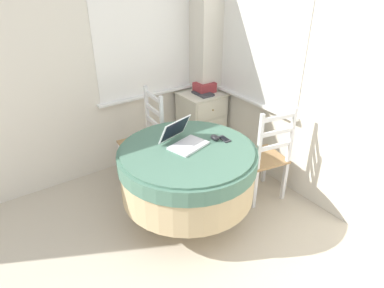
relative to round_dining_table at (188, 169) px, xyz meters
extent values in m
cube|color=silver|center=(-1.00, 1.26, 0.73)|extent=(4.27, 0.06, 2.55)
cube|color=white|center=(0.31, 1.22, 0.95)|extent=(1.10, 0.01, 1.42)
cube|color=white|center=(0.31, 1.19, 0.22)|extent=(1.18, 0.07, 0.02)
cube|color=white|center=(1.13, 0.40, 0.95)|extent=(0.01, 1.10, 1.42)
cube|color=white|center=(1.10, 0.40, 0.22)|extent=(0.07, 1.18, 0.02)
cube|color=silver|center=(1.00, 1.09, 0.73)|extent=(0.28, 0.28, 2.55)
cylinder|color=#4C3D2D|center=(0.00, 0.00, -0.53)|extent=(0.36, 0.36, 0.03)
cylinder|color=#4C3D2D|center=(0.00, 0.00, -0.17)|extent=(0.11, 0.11, 0.69)
cylinder|color=tan|center=(0.00, 0.00, -0.04)|extent=(1.12, 1.12, 0.42)
cylinder|color=#4C7560|center=(0.00, 0.00, 0.11)|extent=(1.15, 1.15, 0.13)
cylinder|color=#4C7560|center=(0.00, 0.00, 0.18)|extent=(1.09, 1.09, 0.02)
cube|color=silver|center=(0.03, 0.03, 0.20)|extent=(0.35, 0.28, 0.02)
cube|color=silver|center=(0.02, 0.04, 0.21)|extent=(0.29, 0.19, 0.00)
cube|color=silver|center=(-0.01, 0.17, 0.30)|extent=(0.32, 0.17, 0.19)
cube|color=black|center=(-0.01, 0.16, 0.30)|extent=(0.29, 0.15, 0.17)
ellipsoid|color=black|center=(0.27, -0.01, 0.21)|extent=(0.06, 0.09, 0.05)
cube|color=#2D2D33|center=(0.35, -0.05, 0.20)|extent=(0.06, 0.13, 0.01)
cube|color=black|center=(0.35, -0.05, 0.20)|extent=(0.05, 0.09, 0.00)
cube|color=#A87F51|center=(-0.03, 0.81, -0.12)|extent=(0.40, 0.41, 0.02)
cube|color=white|center=(-0.18, 0.98, -0.34)|extent=(0.04, 0.04, 0.41)
cube|color=white|center=(-0.20, 0.65, -0.34)|extent=(0.04, 0.04, 0.41)
cube|color=white|center=(0.15, 0.96, -0.34)|extent=(0.04, 0.04, 0.41)
cube|color=white|center=(0.13, 0.63, -0.34)|extent=(0.04, 0.04, 0.41)
cube|color=white|center=(0.15, 0.96, 0.15)|extent=(0.03, 0.03, 0.54)
cube|color=white|center=(0.13, 0.63, 0.15)|extent=(0.03, 0.03, 0.54)
cube|color=white|center=(0.14, 0.80, 0.36)|extent=(0.04, 0.34, 0.04)
cube|color=white|center=(0.14, 0.80, 0.22)|extent=(0.04, 0.34, 0.04)
cube|color=white|center=(0.14, 0.80, 0.08)|extent=(0.04, 0.34, 0.04)
cube|color=#A87F51|center=(0.80, -0.08, -0.12)|extent=(0.45, 0.45, 0.02)
cube|color=white|center=(1.00, 0.05, -0.34)|extent=(0.04, 0.04, 0.41)
cube|color=white|center=(0.67, 0.11, -0.34)|extent=(0.04, 0.04, 0.41)
cube|color=white|center=(0.94, -0.28, -0.34)|extent=(0.04, 0.04, 0.41)
cube|color=white|center=(0.61, -0.21, -0.34)|extent=(0.04, 0.04, 0.41)
cube|color=white|center=(0.94, -0.28, 0.15)|extent=(0.04, 0.04, 0.54)
cube|color=white|center=(0.61, -0.21, 0.15)|extent=(0.04, 0.04, 0.54)
cube|color=white|center=(0.77, -0.25, 0.36)|extent=(0.33, 0.09, 0.04)
cube|color=white|center=(0.77, -0.25, 0.22)|extent=(0.33, 0.09, 0.04)
cube|color=white|center=(0.77, -0.25, 0.08)|extent=(0.33, 0.09, 0.04)
cube|color=silver|center=(0.87, 0.98, -0.19)|extent=(0.46, 0.41, 0.72)
cube|color=silver|center=(0.87, 0.98, 0.18)|extent=(0.48, 0.43, 0.02)
cube|color=white|center=(0.87, 0.77, 0.05)|extent=(0.40, 0.01, 0.20)
sphere|color=olive|center=(0.87, 0.77, 0.05)|extent=(0.02, 0.02, 0.02)
cube|color=white|center=(0.87, 0.77, -0.19)|extent=(0.40, 0.01, 0.20)
sphere|color=olive|center=(0.87, 0.77, -0.19)|extent=(0.02, 0.02, 0.02)
cube|color=white|center=(0.87, 0.77, -0.42)|extent=(0.40, 0.01, 0.20)
sphere|color=olive|center=(0.87, 0.77, -0.42)|extent=(0.02, 0.02, 0.02)
cube|color=#9E3338|center=(0.91, 0.99, 0.25)|extent=(0.22, 0.18, 0.11)
cube|color=#3F3F44|center=(0.85, 0.93, 0.20)|extent=(0.16, 0.24, 0.02)
camera|label=1|loc=(-1.35, -2.00, 1.55)|focal=32.00mm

